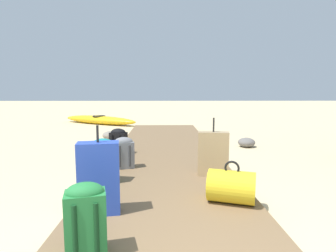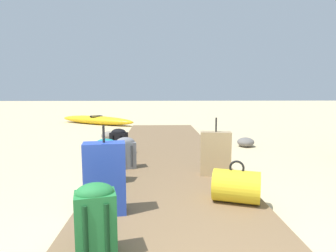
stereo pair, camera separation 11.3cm
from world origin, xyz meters
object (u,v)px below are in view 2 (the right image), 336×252
at_px(suitcase_blue, 105,178).
at_px(backpack_teal, 106,159).
at_px(backpack_green, 96,218).
at_px(kayak, 96,120).
at_px(suitcase_tan, 215,153).
at_px(backpack_black, 119,141).
at_px(backpack_grey, 126,152).
at_px(duffel_bag_yellow, 236,186).

bearing_deg(suitcase_blue, backpack_teal, 99.30).
distance_m(backpack_green, kayak, 9.09).
relative_size(suitcase_blue, kayak, 0.27).
relative_size(backpack_green, suitcase_tan, 0.67).
relative_size(backpack_teal, kayak, 0.18).
bearing_deg(backpack_black, backpack_grey, -76.52).
height_order(backpack_grey, suitcase_blue, suitcase_blue).
relative_size(suitcase_blue, backpack_black, 1.80).
xyz_separation_m(backpack_teal, kayak, (-1.66, 7.18, -0.23)).
bearing_deg(backpack_black, backpack_teal, -87.86).
height_order(backpack_black, kayak, backpack_black).
height_order(backpack_grey, kayak, backpack_grey).
height_order(suitcase_blue, suitcase_tan, suitcase_blue).
bearing_deg(suitcase_tan, kayak, 114.55).
distance_m(backpack_green, duffel_bag_yellow, 1.63).
bearing_deg(suitcase_tan, backpack_green, -123.27).
bearing_deg(backpack_grey, duffel_bag_yellow, -46.16).
bearing_deg(suitcase_tan, backpack_grey, 162.11).
xyz_separation_m(suitcase_tan, kayak, (-3.17, 6.94, -0.24)).
xyz_separation_m(backpack_black, backpack_green, (0.29, -3.38, 0.03)).
xyz_separation_m(backpack_teal, backpack_green, (0.22, -1.71, -0.02)).
xyz_separation_m(duffel_bag_yellow, kayak, (-3.20, 7.92, -0.10)).
xyz_separation_m(backpack_black, kayak, (-1.60, 5.51, -0.18)).
xyz_separation_m(backpack_teal, duffel_bag_yellow, (1.54, -0.74, -0.13)).
distance_m(backpack_teal, backpack_grey, 0.70).
distance_m(backpack_teal, duffel_bag_yellow, 1.71).
distance_m(duffel_bag_yellow, kayak, 8.55).
bearing_deg(suitcase_blue, kayak, 102.58).
relative_size(backpack_black, kayak, 0.15).
distance_m(backpack_grey, kayak, 6.77).
bearing_deg(suitcase_tan, suitcase_blue, -137.49).
height_order(backpack_black, duffel_bag_yellow, backpack_black).
bearing_deg(backpack_grey, suitcase_blue, -90.52).
relative_size(suitcase_blue, backpack_green, 1.59).
distance_m(suitcase_blue, backpack_black, 2.67).
xyz_separation_m(backpack_teal, backpack_black, (-0.06, 1.67, -0.05)).
height_order(backpack_teal, backpack_black, backpack_teal).
bearing_deg(backpack_green, duffel_bag_yellow, 36.47).
bearing_deg(backpack_grey, backpack_black, 103.48).
xyz_separation_m(suitcase_blue, suitcase_tan, (1.35, 1.23, -0.04)).
height_order(suitcase_blue, backpack_black, suitcase_blue).
height_order(backpack_green, suitcase_tan, suitcase_tan).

